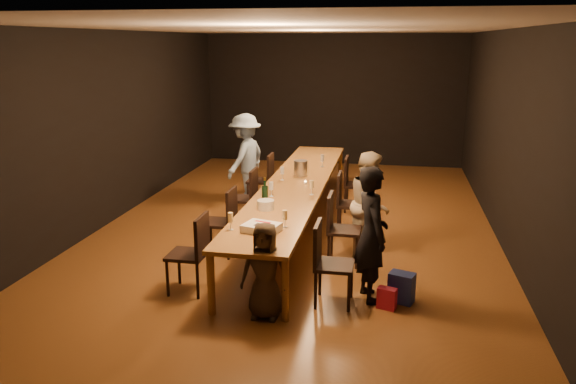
% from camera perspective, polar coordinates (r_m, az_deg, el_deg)
% --- Properties ---
extents(ground, '(10.00, 10.00, 0.00)m').
position_cam_1_polar(ground, '(8.71, 0.79, -3.84)').
color(ground, '#4B2A12').
rests_on(ground, ground).
extents(room_shell, '(6.04, 10.04, 3.02)m').
position_cam_1_polar(room_shell, '(8.27, 0.84, 9.89)').
color(room_shell, black).
rests_on(room_shell, ground).
extents(table, '(0.90, 6.00, 0.75)m').
position_cam_1_polar(table, '(8.51, 0.81, 0.63)').
color(table, brown).
rests_on(table, ground).
extents(chair_right_0, '(0.42, 0.42, 0.93)m').
position_cam_1_polar(chair_right_0, '(6.21, 4.73, -7.31)').
color(chair_right_0, black).
rests_on(chair_right_0, ground).
extents(chair_right_1, '(0.42, 0.42, 0.93)m').
position_cam_1_polar(chair_right_1, '(7.33, 5.74, -3.78)').
color(chair_right_1, black).
rests_on(chair_right_1, ground).
extents(chair_right_2, '(0.42, 0.42, 0.93)m').
position_cam_1_polar(chair_right_2, '(8.47, 6.47, -1.19)').
color(chair_right_2, black).
rests_on(chair_right_2, ground).
extents(chair_right_3, '(0.42, 0.42, 0.93)m').
position_cam_1_polar(chair_right_3, '(9.63, 7.03, 0.78)').
color(chair_right_3, black).
rests_on(chair_right_3, ground).
extents(chair_left_0, '(0.42, 0.42, 0.93)m').
position_cam_1_polar(chair_left_0, '(6.59, -10.22, -6.17)').
color(chair_left_0, black).
rests_on(chair_left_0, ground).
extents(chair_left_1, '(0.42, 0.42, 0.93)m').
position_cam_1_polar(chair_left_1, '(7.65, -7.05, -3.00)').
color(chair_left_1, black).
rests_on(chair_left_1, ground).
extents(chair_left_2, '(0.42, 0.42, 0.93)m').
position_cam_1_polar(chair_left_2, '(8.75, -4.69, -0.61)').
color(chair_left_2, black).
rests_on(chair_left_2, ground).
extents(chair_left_3, '(0.42, 0.42, 0.93)m').
position_cam_1_polar(chair_left_3, '(9.88, -2.86, 1.24)').
color(chair_left_3, black).
rests_on(chair_left_3, ground).
extents(woman_birthday, '(0.55, 0.66, 1.54)m').
position_cam_1_polar(woman_birthday, '(6.27, 8.47, -4.26)').
color(woman_birthday, black).
rests_on(woman_birthday, ground).
extents(woman_tan, '(0.58, 0.72, 1.42)m').
position_cam_1_polar(woman_tan, '(7.63, 8.31, -1.17)').
color(woman_tan, beige).
rests_on(woman_tan, ground).
extents(man_blue, '(0.84, 1.14, 1.59)m').
position_cam_1_polar(man_blue, '(10.15, -4.36, 3.50)').
color(man_blue, '#84A4CC').
rests_on(man_blue, ground).
extents(child, '(0.52, 0.34, 1.04)m').
position_cam_1_polar(child, '(5.89, -2.35, -7.99)').
color(child, '#3C2F21').
rests_on(child, ground).
extents(gift_bag_red, '(0.23, 0.16, 0.24)m').
position_cam_1_polar(gift_bag_red, '(6.31, 10.01, -10.59)').
color(gift_bag_red, '#DE214B').
rests_on(gift_bag_red, ground).
extents(gift_bag_blue, '(0.32, 0.26, 0.34)m').
position_cam_1_polar(gift_bag_blue, '(6.47, 11.46, -9.48)').
color(gift_bag_blue, '#2942B4').
rests_on(gift_bag_blue, ground).
extents(birthday_cake, '(0.46, 0.40, 0.09)m').
position_cam_1_polar(birthday_cake, '(6.33, -2.72, -3.65)').
color(birthday_cake, white).
rests_on(birthday_cake, table).
extents(plate_stack, '(0.27, 0.27, 0.12)m').
position_cam_1_polar(plate_stack, '(7.15, -2.28, -1.30)').
color(plate_stack, white).
rests_on(plate_stack, table).
extents(champagne_bottle, '(0.09, 0.09, 0.35)m').
position_cam_1_polar(champagne_bottle, '(7.41, -2.36, 0.20)').
color(champagne_bottle, black).
rests_on(champagne_bottle, table).
extents(ice_bucket, '(0.26, 0.26, 0.24)m').
position_cam_1_polar(ice_bucket, '(8.95, 1.30, 2.46)').
color(ice_bucket, '#BCBBC0').
rests_on(ice_bucket, table).
extents(wineglass_0, '(0.06, 0.06, 0.21)m').
position_cam_1_polar(wineglass_0, '(6.39, -5.86, -2.98)').
color(wineglass_0, beige).
rests_on(wineglass_0, table).
extents(wineglass_1, '(0.06, 0.06, 0.21)m').
position_cam_1_polar(wineglass_1, '(6.45, -0.33, -2.74)').
color(wineglass_1, beige).
rests_on(wineglass_1, table).
extents(wineglass_2, '(0.06, 0.06, 0.21)m').
position_cam_1_polar(wineglass_2, '(7.73, -1.71, 0.29)').
color(wineglass_2, silver).
rests_on(wineglass_2, table).
extents(wineglass_3, '(0.06, 0.06, 0.21)m').
position_cam_1_polar(wineglass_3, '(7.82, 2.40, 0.45)').
color(wineglass_3, beige).
rests_on(wineglass_3, table).
extents(wineglass_4, '(0.06, 0.06, 0.21)m').
position_cam_1_polar(wineglass_4, '(8.64, -0.59, 1.88)').
color(wineglass_4, silver).
rests_on(wineglass_4, table).
extents(wineglass_5, '(0.06, 0.06, 0.21)m').
position_cam_1_polar(wineglass_5, '(9.58, 3.50, 3.18)').
color(wineglass_5, silver).
rests_on(wineglass_5, table).
extents(tealight_near, '(0.05, 0.05, 0.03)m').
position_cam_1_polar(tealight_near, '(6.44, -1.18, -3.58)').
color(tealight_near, '#B2B7B2').
rests_on(tealight_near, table).
extents(tealight_mid, '(0.05, 0.05, 0.03)m').
position_cam_1_polar(tealight_mid, '(8.45, 1.78, 0.96)').
color(tealight_mid, '#B2B7B2').
rests_on(tealight_mid, table).
extents(tealight_far, '(0.05, 0.05, 0.03)m').
position_cam_1_polar(tealight_far, '(10.42, 3.55, 3.66)').
color(tealight_far, '#B2B7B2').
rests_on(tealight_far, table).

